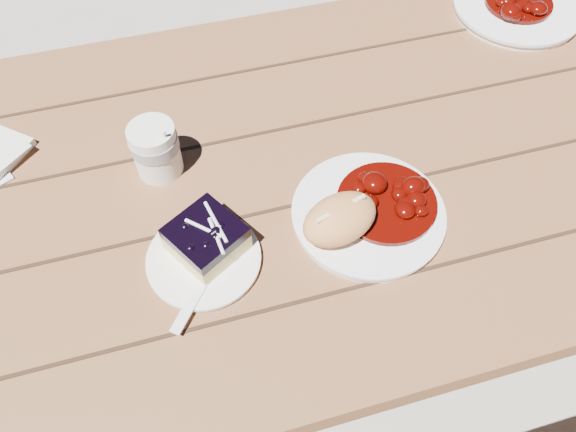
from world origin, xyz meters
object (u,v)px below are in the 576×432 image
object	(u,v)px
blueberry_cake	(206,238)
picnic_table	(279,223)
coffee_cup	(156,150)
main_plate	(368,215)
bread_roll	(340,219)
second_plate	(516,9)
dessert_plate	(204,260)

from	to	relation	value
blueberry_cake	picnic_table	bearing A→B (deg)	11.93
coffee_cup	blueberry_cake	bearing A→B (deg)	-75.75
coffee_cup	main_plate	bearing A→B (deg)	-32.24
blueberry_cake	bread_roll	bearing A→B (deg)	-38.45
main_plate	bread_roll	world-z (taller)	bread_roll
picnic_table	coffee_cup	bearing A→B (deg)	164.76
bread_roll	coffee_cup	world-z (taller)	coffee_cup
picnic_table	coffee_cup	distance (m)	0.28
picnic_table	second_plate	size ratio (longest dim) A/B	8.02
picnic_table	coffee_cup	size ratio (longest dim) A/B	21.94
blueberry_cake	dessert_plate	bearing A→B (deg)	-154.11
picnic_table	blueberry_cake	bearing A→B (deg)	-137.65
main_plate	coffee_cup	xyz separation A→B (m)	(-0.29, 0.18, 0.04)
picnic_table	bread_roll	distance (m)	0.26
picnic_table	main_plate	distance (m)	0.24
picnic_table	dessert_plate	size ratio (longest dim) A/B	12.57
main_plate	dessert_plate	world-z (taller)	main_plate
picnic_table	blueberry_cake	size ratio (longest dim) A/B	16.06
picnic_table	bread_roll	bearing A→B (deg)	-71.40
picnic_table	second_plate	bearing A→B (deg)	24.76
second_plate	picnic_table	bearing A→B (deg)	-155.24
picnic_table	bread_roll	size ratio (longest dim) A/B	17.17
bread_roll	second_plate	size ratio (longest dim) A/B	0.47
blueberry_cake	second_plate	world-z (taller)	blueberry_cake
blueberry_cake	second_plate	xyz separation A→B (m)	(0.71, 0.39, -0.03)
bread_roll	dessert_plate	distance (m)	0.20
picnic_table	bread_roll	world-z (taller)	bread_roll
main_plate	picnic_table	bearing A→B (deg)	128.76
coffee_cup	second_plate	bearing A→B (deg)	15.88
dessert_plate	picnic_table	bearing A→B (deg)	43.57
second_plate	bread_roll	bearing A→B (deg)	-141.42
bread_roll	coffee_cup	xyz separation A→B (m)	(-0.23, 0.20, -0.00)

